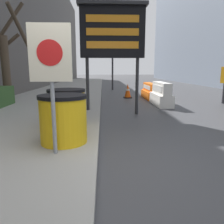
# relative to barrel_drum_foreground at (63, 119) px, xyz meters

# --- Properties ---
(ground_plane) EXTENTS (120.00, 120.00, 0.00)m
(ground_plane) POSITION_rel_barrel_drum_foreground_xyz_m (0.60, -0.78, -0.57)
(ground_plane) COLOR #38383A
(bare_tree) EXTENTS (1.53, 1.59, 3.99)m
(bare_tree) POSITION_rel_barrel_drum_foreground_xyz_m (-3.18, 5.48, 1.34)
(bare_tree) COLOR #4C3D2D
(bare_tree) RESTS_ON sidewalk_left
(barrel_drum_foreground) EXTENTS (0.84, 0.84, 0.84)m
(barrel_drum_foreground) POSITION_rel_barrel_drum_foreground_xyz_m (0.00, 0.00, 0.00)
(barrel_drum_foreground) COLOR yellow
(barrel_drum_foreground) RESTS_ON sidewalk_left
(barrel_drum_middle) EXTENTS (0.84, 0.84, 0.84)m
(barrel_drum_middle) POSITION_rel_barrel_drum_foreground_xyz_m (-0.12, 1.10, 0.00)
(barrel_drum_middle) COLOR yellow
(barrel_drum_middle) RESTS_ON sidewalk_left
(warning_sign) EXTENTS (0.60, 0.08, 1.89)m
(warning_sign) POSITION_rel_barrel_drum_foreground_xyz_m (-0.05, -0.54, 0.91)
(warning_sign) COLOR gray
(warning_sign) RESTS_ON sidewalk_left
(message_board) EXTENTS (2.06, 0.36, 3.35)m
(message_board) POSITION_rel_barrel_drum_foreground_xyz_m (0.99, 3.14, 1.93)
(message_board) COLOR #28282B
(message_board) RESTS_ON ground_plane
(jersey_barrier_white) EXTENTS (0.55, 1.76, 0.92)m
(jersey_barrier_white) POSITION_rel_barrel_drum_foreground_xyz_m (3.03, 4.91, -0.17)
(jersey_barrier_white) COLOR silver
(jersey_barrier_white) RESTS_ON ground_plane
(jersey_barrier_orange_far) EXTENTS (0.57, 1.96, 0.75)m
(jersey_barrier_orange_far) POSITION_rel_barrel_drum_foreground_xyz_m (3.03, 6.98, -0.24)
(jersey_barrier_orange_far) COLOR orange
(jersey_barrier_orange_far) RESTS_ON ground_plane
(traffic_cone_near) EXTENTS (0.40, 0.40, 0.72)m
(traffic_cone_near) POSITION_rel_barrel_drum_foreground_xyz_m (1.95, 7.27, -0.22)
(traffic_cone_near) COLOR black
(traffic_cone_near) RESTS_ON ground_plane
(traffic_light_near_curb) EXTENTS (0.28, 0.44, 3.72)m
(traffic_light_near_curb) POSITION_rel_barrel_drum_foreground_xyz_m (1.38, 11.67, 2.13)
(traffic_light_near_curb) COLOR #2D2D30
(traffic_light_near_curb) RESTS_ON ground_plane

